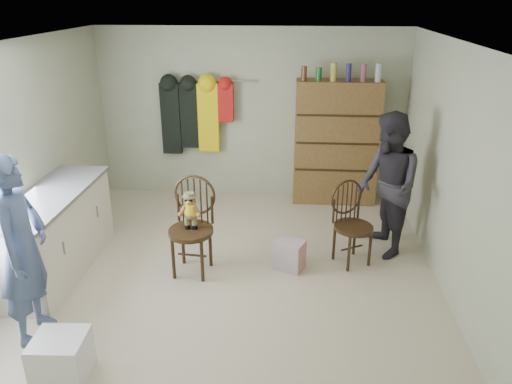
# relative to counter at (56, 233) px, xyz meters

# --- Properties ---
(ground_plane) EXTENTS (5.00, 5.00, 0.00)m
(ground_plane) POSITION_rel_counter_xyz_m (1.95, 0.00, -0.47)
(ground_plane) COLOR beige
(ground_plane) RESTS_ON ground
(room_walls) EXTENTS (5.00, 5.00, 5.00)m
(room_walls) POSITION_rel_counter_xyz_m (1.95, 0.53, 1.11)
(room_walls) COLOR #B2B699
(room_walls) RESTS_ON ground
(counter) EXTENTS (0.64, 1.86, 0.94)m
(counter) POSITION_rel_counter_xyz_m (0.00, 0.00, 0.00)
(counter) COLOR silver
(counter) RESTS_ON ground
(plastic_tub) EXTENTS (0.43, 0.41, 0.39)m
(plastic_tub) POSITION_rel_counter_xyz_m (0.77, -1.64, -0.28)
(plastic_tub) COLOR white
(plastic_tub) RESTS_ON ground
(chair_front) EXTENTS (0.54, 0.54, 1.10)m
(chair_front) POSITION_rel_counter_xyz_m (1.50, 0.14, 0.16)
(chair_front) COLOR #3D2915
(chair_front) RESTS_ON ground
(chair_far) EXTENTS (0.59, 0.59, 0.97)m
(chair_far) POSITION_rel_counter_xyz_m (3.26, 0.49, 0.05)
(chair_far) COLOR #3D2915
(chair_far) RESTS_ON ground
(striped_bag) EXTENTS (0.39, 0.35, 0.34)m
(striped_bag) POSITION_rel_counter_xyz_m (2.57, 0.26, -0.30)
(striped_bag) COLOR #E57273
(striped_bag) RESTS_ON ground
(person_left) EXTENTS (0.49, 0.68, 1.74)m
(person_left) POSITION_rel_counter_xyz_m (0.28, -1.10, 0.40)
(person_left) COLOR #465680
(person_left) RESTS_ON ground
(person_right) EXTENTS (0.81, 0.95, 1.71)m
(person_right) POSITION_rel_counter_xyz_m (3.68, 0.75, 0.38)
(person_right) COLOR #2D2B33
(person_right) RESTS_ON ground
(dresser) EXTENTS (1.20, 0.39, 2.05)m
(dresser) POSITION_rel_counter_xyz_m (3.20, 2.30, 0.44)
(dresser) COLOR brown
(dresser) RESTS_ON ground
(coat_rack) EXTENTS (1.42, 0.12, 1.09)m
(coat_rack) POSITION_rel_counter_xyz_m (1.12, 2.38, 0.78)
(coat_rack) COLOR #99999E
(coat_rack) RESTS_ON ground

